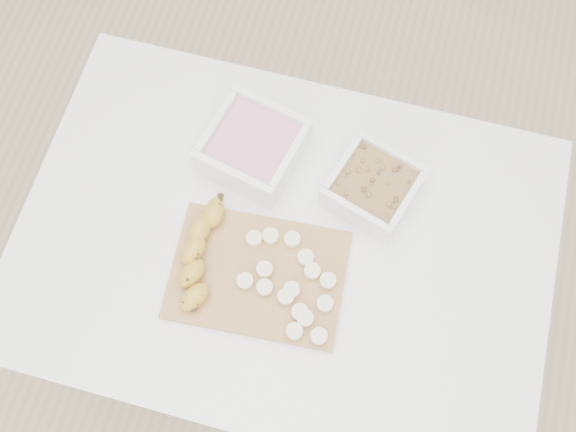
% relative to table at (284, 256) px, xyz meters
% --- Properties ---
extents(ground, '(3.50, 3.50, 0.00)m').
position_rel_table_xyz_m(ground, '(0.00, 0.00, -0.65)').
color(ground, '#C6AD89').
rests_on(ground, ground).
extents(table, '(1.00, 0.70, 0.75)m').
position_rel_table_xyz_m(table, '(0.00, 0.00, 0.00)').
color(table, white).
rests_on(table, ground).
extents(bowl_yogurt, '(0.20, 0.20, 0.08)m').
position_rel_table_xyz_m(bowl_yogurt, '(-0.10, 0.16, 0.14)').
color(bowl_yogurt, white).
rests_on(bowl_yogurt, table).
extents(bowl_granola, '(0.19, 0.19, 0.07)m').
position_rel_table_xyz_m(bowl_granola, '(0.14, 0.14, 0.13)').
color(bowl_granola, white).
rests_on(bowl_granola, table).
extents(cutting_board, '(0.33, 0.24, 0.01)m').
position_rel_table_xyz_m(cutting_board, '(-0.03, -0.08, 0.10)').
color(cutting_board, '#AF7641').
rests_on(cutting_board, table).
extents(banana, '(0.08, 0.22, 0.04)m').
position_rel_table_xyz_m(banana, '(-0.14, -0.07, 0.13)').
color(banana, '#BB9027').
rests_on(banana, cutting_board).
extents(banana_slices, '(0.19, 0.19, 0.02)m').
position_rel_table_xyz_m(banana_slices, '(0.04, -0.08, 0.12)').
color(banana_slices, '#FDEBC0').
rests_on(banana_slices, cutting_board).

